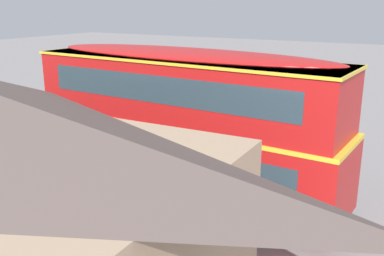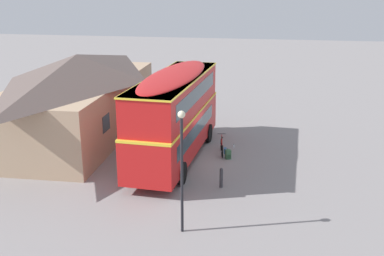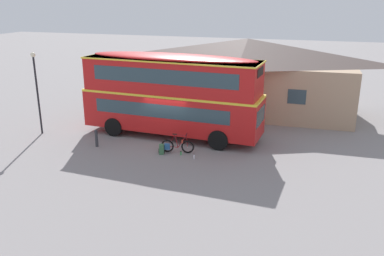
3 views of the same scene
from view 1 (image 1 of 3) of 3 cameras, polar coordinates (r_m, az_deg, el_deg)
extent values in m
plane|color=gray|center=(15.16, 0.17, -7.71)|extent=(120.00, 120.00, 0.00)
cylinder|color=black|center=(15.46, -13.50, -5.49)|extent=(1.11, 0.34, 1.10)
cylinder|color=black|center=(17.05, -7.72, -3.12)|extent=(1.11, 0.34, 1.10)
cylinder|color=black|center=(11.98, 8.60, -11.79)|extent=(1.11, 0.34, 1.10)
cylinder|color=black|center=(13.98, 12.76, -7.80)|extent=(1.11, 0.34, 1.10)
cube|color=red|center=(13.99, -1.10, -3.10)|extent=(10.43, 3.04, 2.10)
cube|color=yellow|center=(13.67, -1.12, 1.18)|extent=(10.45, 3.06, 0.12)
cube|color=red|center=(13.46, -1.14, 5.21)|extent=(10.11, 2.98, 1.90)
ellipsoid|color=red|center=(13.30, -1.17, 9.57)|extent=(9.91, 2.92, 0.36)
cube|color=#2D424C|center=(17.22, -15.36, 0.87)|extent=(0.17, 2.05, 0.90)
cube|color=black|center=(16.68, -15.64, 8.56)|extent=(0.13, 1.38, 0.44)
cube|color=#2D424C|center=(14.79, 2.25, -0.82)|extent=(8.03, 0.47, 0.76)
cube|color=#2D424C|center=(14.43, 1.60, 6.55)|extent=(8.44, 0.49, 0.80)
cube|color=#2D424C|center=(12.83, -3.49, -3.51)|extent=(8.03, 0.47, 0.76)
cube|color=#2D424C|center=(12.46, -4.31, 5.00)|extent=(8.44, 0.49, 0.80)
cube|color=yellow|center=(13.32, -1.16, 9.06)|extent=(10.22, 3.06, 0.08)
torus|color=black|center=(17.10, -2.00, -3.67)|extent=(0.68, 0.19, 0.68)
torus|color=black|center=(16.74, 1.40, -4.11)|extent=(0.68, 0.19, 0.68)
cylinder|color=#B2B2B7|center=(17.10, -2.00, -3.67)|extent=(0.07, 0.11, 0.05)
cylinder|color=#B2B2B7|center=(16.74, 1.40, -4.11)|extent=(0.07, 0.11, 0.05)
cylinder|color=maroon|center=(16.90, -1.10, -2.88)|extent=(0.49, 0.11, 0.71)
cylinder|color=maroon|center=(16.77, -0.89, -1.78)|extent=(0.59, 0.13, 0.04)
cylinder|color=maroon|center=(16.80, -0.16, -2.99)|extent=(0.18, 0.06, 0.70)
cylinder|color=maroon|center=(16.83, 0.51, -4.09)|extent=(0.56, 0.12, 0.09)
cylinder|color=maroon|center=(16.69, 0.73, -3.00)|extent=(0.44, 0.10, 0.65)
cylinder|color=maroon|center=(16.98, -1.91, -2.68)|extent=(0.10, 0.05, 0.64)
cylinder|color=black|center=(16.86, -1.83, -1.51)|extent=(0.10, 0.46, 0.03)
ellipsoid|color=black|center=(16.65, 0.13, -1.79)|extent=(0.27, 0.14, 0.06)
cube|color=#2D609E|center=(16.88, 1.52, -3.87)|extent=(0.30, 0.18, 0.32)
cylinder|color=#D84C33|center=(16.90, -1.10, -2.88)|extent=(0.07, 0.07, 0.18)
cube|color=#386642|center=(16.96, 2.56, -4.16)|extent=(0.34, 0.37, 0.50)
ellipsoid|color=#386642|center=(16.88, 2.57, -3.36)|extent=(0.32, 0.35, 0.10)
cube|color=#27472E|center=(16.98, 3.02, -4.42)|extent=(0.12, 0.20, 0.18)
cylinder|color=black|center=(17.05, 2.13, -4.05)|extent=(0.05, 0.05, 0.40)
cylinder|color=black|center=(16.90, 2.08, -4.24)|extent=(0.05, 0.05, 0.40)
cylinder|color=green|center=(17.36, -0.66, -4.21)|extent=(0.08, 0.08, 0.19)
cylinder|color=black|center=(17.32, -0.66, -3.88)|extent=(0.05, 0.05, 0.03)
cylinder|color=silver|center=(17.97, -2.40, -3.44)|extent=(0.08, 0.08, 0.23)
cylinder|color=black|center=(17.93, -2.40, -3.06)|extent=(0.05, 0.05, 0.02)
cube|color=#3D2319|center=(13.46, -21.56, -7.21)|extent=(1.10, 0.07, 2.10)
cube|color=#2D424C|center=(10.76, -9.54, -6.91)|extent=(1.10, 0.07, 0.90)
cylinder|color=#333338|center=(15.71, 14.99, -5.73)|extent=(0.16, 0.16, 0.85)
sphere|color=#333338|center=(15.55, 15.11, -4.14)|extent=(0.16, 0.16, 0.16)
camera|label=2|loc=(23.19, 77.19, 11.26)|focal=42.94mm
camera|label=3|loc=(35.67, 5.79, 18.67)|focal=37.99mm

